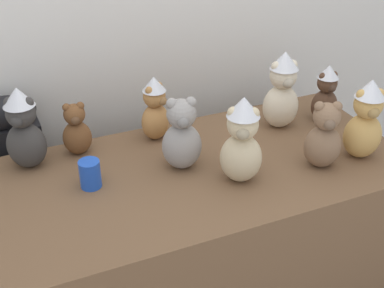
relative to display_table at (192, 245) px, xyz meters
The scene contains 13 objects.
wall_back 1.12m from the display_table, 90.00° to the left, with size 7.00×0.08×2.60m, color silver.
display_table is the anchor object (origin of this frame).
instrument_case 0.84m from the display_table, 140.25° to the left, with size 0.28×0.13×1.00m.
teddy_bear_honey 0.90m from the display_table, 14.55° to the right, with size 0.18×0.17×0.34m.
teddy_bear_cream 0.79m from the display_table, 19.36° to the left, with size 0.18×0.16×0.36m.
teddy_bear_chestnut 0.70m from the display_table, 141.24° to the left, with size 0.13×0.11×0.23m.
teddy_bear_charcoal 0.86m from the display_table, 153.94° to the left, with size 0.20×0.18×0.34m.
teddy_bear_caramel 0.62m from the display_table, 98.23° to the left, with size 0.17×0.16×0.29m.
teddy_bear_sand 0.60m from the display_table, 43.12° to the right, with size 0.20×0.19×0.35m.
teddy_bear_cocoa 0.91m from the display_table, 11.48° to the left, with size 0.13×0.11×0.27m.
teddy_bear_mocha 0.74m from the display_table, 19.61° to the right, with size 0.18×0.17×0.28m.
teddy_bear_ash 0.54m from the display_table, 125.13° to the left, with size 0.18×0.17×0.31m.
party_cup_blue 0.60m from the display_table, behind, with size 0.08×0.08×0.11m, color blue.
Camera 1 is at (-0.67, -1.30, 1.91)m, focal length 47.61 mm.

